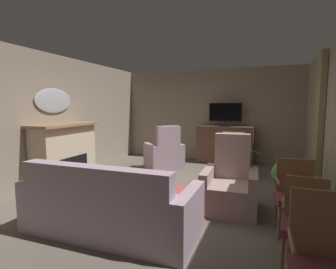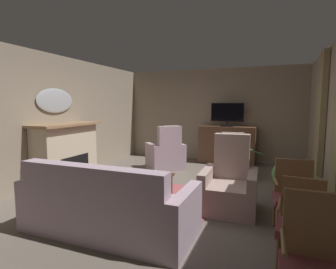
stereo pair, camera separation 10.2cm
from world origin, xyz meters
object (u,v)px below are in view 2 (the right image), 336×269
at_px(armchair_in_far_corner, 166,155).
at_px(potted_plant_tall_palm_by_window, 243,170).
at_px(side_chair_nearest_door, 312,263).
at_px(side_chair_tucked_against_wall, 294,194).
at_px(sofa_floral, 106,209).
at_px(potted_plant_small_fern_corner, 287,179).
at_px(coffee_table, 144,178).
at_px(wall_mirror_oval, 55,101).
at_px(armchair_near_window, 229,187).
at_px(tv_remote, 135,172).
at_px(cat, 125,179).
at_px(fireplace, 67,154).
at_px(tv_cabinet, 227,146).
at_px(television, 227,114).
at_px(side_chair_mid_row, 302,222).

height_order(armchair_in_far_corner, potted_plant_tall_palm_by_window, armchair_in_far_corner).
bearing_deg(side_chair_nearest_door, side_chair_tucked_against_wall, 90.17).
relative_size(sofa_floral, potted_plant_small_fern_corner, 3.20).
bearing_deg(sofa_floral, coffee_table, 93.40).
height_order(wall_mirror_oval, armchair_near_window, wall_mirror_oval).
bearing_deg(potted_plant_small_fern_corner, armchair_near_window, -138.83).
bearing_deg(side_chair_nearest_door, tv_remote, 141.51).
distance_m(armchair_in_far_corner, side_chair_nearest_door, 5.02).
xyz_separation_m(potted_plant_tall_palm_by_window, cat, (-2.25, -1.25, -0.10)).
bearing_deg(wall_mirror_oval, armchair_in_far_corner, 47.31).
height_order(fireplace, side_chair_nearest_door, fireplace).
relative_size(tv_cabinet, armchair_in_far_corner, 1.32).
bearing_deg(fireplace, armchair_near_window, -3.59).
bearing_deg(coffee_table, sofa_floral, -86.60).
height_order(armchair_near_window, potted_plant_tall_palm_by_window, armchair_near_window).
bearing_deg(tv_remote, side_chair_nearest_door, 95.35).
distance_m(television, armchair_near_window, 3.49).
distance_m(coffee_table, side_chair_tucked_against_wall, 2.31).
bearing_deg(cat, side_chair_mid_row, -32.14).
height_order(tv_cabinet, potted_plant_small_fern_corner, tv_cabinet).
distance_m(television, coffee_table, 3.70).
bearing_deg(armchair_in_far_corner, cat, -102.64).
height_order(fireplace, wall_mirror_oval, wall_mirror_oval).
distance_m(tv_remote, side_chair_nearest_door, 3.19).
relative_size(tv_cabinet, potted_plant_small_fern_corner, 2.21).
distance_m(wall_mirror_oval, armchair_near_window, 3.89).
xyz_separation_m(fireplace, wall_mirror_oval, (-0.25, -0.00, 1.12)).
bearing_deg(fireplace, coffee_table, -11.36).
relative_size(tv_remote, sofa_floral, 0.08).
distance_m(potted_plant_tall_palm_by_window, potted_plant_small_fern_corner, 1.42).
height_order(side_chair_nearest_door, potted_plant_tall_palm_by_window, side_chair_nearest_door).
distance_m(fireplace, tv_remote, 1.81).
relative_size(wall_mirror_oval, cat, 1.55).
relative_size(potted_plant_tall_palm_by_window, cat, 1.26).
bearing_deg(potted_plant_small_fern_corner, sofa_floral, -135.86).
relative_size(tv_cabinet, side_chair_mid_row, 1.69).
bearing_deg(side_chair_mid_row, tv_remote, 153.48).
distance_m(wall_mirror_oval, side_chair_tucked_against_wall, 4.73).
distance_m(potted_plant_small_fern_corner, cat, 3.11).
distance_m(side_chair_mid_row, potted_plant_small_fern_corner, 2.10).
relative_size(armchair_in_far_corner, side_chair_nearest_door, 1.17).
xyz_separation_m(tv_remote, armchair_near_window, (1.61, 0.09, -0.12)).
xyz_separation_m(tv_remote, sofa_floral, (0.28, -1.28, -0.15)).
bearing_deg(cat, television, 57.95).
distance_m(fireplace, sofa_floral, 2.62).
bearing_deg(potted_plant_tall_palm_by_window, side_chair_tucked_against_wall, -70.07).
relative_size(side_chair_mid_row, potted_plant_tall_palm_by_window, 1.13).
height_order(armchair_in_far_corner, potted_plant_small_fern_corner, armchair_in_far_corner).
relative_size(wall_mirror_oval, armchair_in_far_corner, 0.85).
relative_size(fireplace, side_chair_tucked_against_wall, 1.75).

